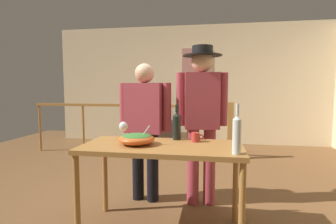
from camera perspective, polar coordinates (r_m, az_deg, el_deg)
name	(u,v)px	position (r m, az deg, el deg)	size (l,w,h in m)	color
ground_plane	(163,200)	(3.18, -1.15, -18.46)	(8.71, 8.71, 0.00)	brown
back_wall	(189,85)	(6.24, 4.59, 5.85)	(6.31, 0.10, 2.70)	beige
framed_picture	(196,63)	(6.19, 6.12, 10.47)	(0.66, 0.03, 0.66)	#B2746D
stair_railing	(160,120)	(4.95, -1.83, -1.75)	(3.86, 0.10, 1.02)	#9E6B33
tv_console	(156,132)	(6.08, -2.53, -4.40)	(0.90, 0.40, 0.53)	#38281E
flat_screen_tv	(156,110)	(5.98, -2.62, 0.45)	(0.60, 0.12, 0.43)	black
serving_table	(162,155)	(2.34, -1.30, -9.15)	(1.39, 0.65, 0.78)	#9E6B33
salad_bowl	(137,138)	(2.34, -6.76, -5.66)	(0.32, 0.32, 0.17)	#DB5B23
wine_glass	(123,127)	(2.59, -9.57, -3.22)	(0.08, 0.08, 0.17)	silver
wine_bottle_clear	(237,134)	(2.03, 14.60, -4.57)	(0.07, 0.07, 0.38)	silver
wine_bottle_dark	(177,125)	(2.52, 1.90, -2.90)	(0.08, 0.08, 0.34)	black
mug_red	(196,137)	(2.45, 5.98, -5.40)	(0.12, 0.08, 0.09)	#B7332D
person_standing_left	(145,121)	(2.97, -4.98, -1.86)	(0.61, 0.28, 1.54)	black
person_standing_right	(202,111)	(2.87, 7.27, 0.19)	(0.55, 0.41, 1.72)	#9E3842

